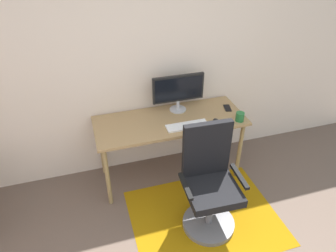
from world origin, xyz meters
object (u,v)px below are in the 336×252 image
Objects in this scene: computer_mouse at (216,121)px; coffee_cup at (240,117)px; office_chair at (209,188)px; keyboard at (187,126)px; cell_phone at (227,108)px; monitor at (178,90)px; desk at (170,126)px.

coffee_cup reaches higher than computer_mouse.
computer_mouse is 0.10× the size of office_chair.
office_chair is (0.02, -0.58, -0.31)m from keyboard.
cell_phone is 1.01m from office_chair.
keyboard is 4.13× the size of computer_mouse.
cell_phone is (-0.01, 0.27, -0.04)m from coffee_cup.
keyboard is at bearing 94.14° from office_chair.
computer_mouse is at bearing -3.78° from keyboard.
cell_phone is at bearing 91.63° from coffee_cup.
cell_phone is at bearing 20.90° from keyboard.
monitor is at bearing 87.77° from keyboard.
monitor is 0.52× the size of office_chair.
keyboard is 0.31m from computer_mouse.
computer_mouse is (0.44, -0.19, 0.09)m from desk.
monitor is 0.70m from coffee_cup.
monitor reaches higher than coffee_cup.
coffee_cup is at bearing -35.93° from monitor.
monitor is 3.98× the size of cell_phone.
coffee_cup reaches higher than keyboard.
desk is 16.57× the size of coffee_cup.
monitor is 1.07m from office_chair.
office_chair is at bearing -79.29° from desk.
keyboard is 0.40× the size of office_chair.
desk is 0.80m from office_chair.
monitor is at bearing 129.82° from computer_mouse.
monitor is 0.60m from cell_phone.
cell_phone is (0.55, 0.21, -0.00)m from keyboard.
office_chair is (-0.53, -0.79, -0.31)m from cell_phone.
monitor is 0.52m from computer_mouse.
office_chair reaches higher than computer_mouse.
office_chair is at bearing -88.49° from keyboard.
computer_mouse is at bearing 171.84° from coffee_cup.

